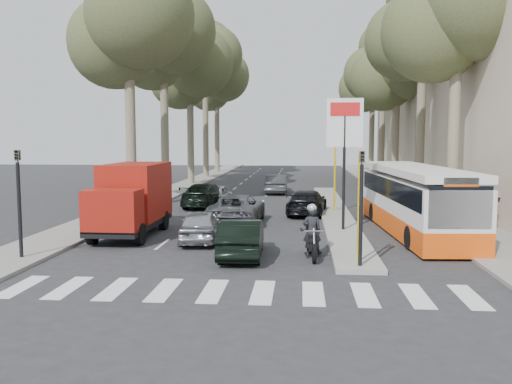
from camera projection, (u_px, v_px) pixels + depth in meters
ground at (256, 258)px, 18.02m from camera, size 120.00×120.00×0.00m
sidewalk_right at (392, 188)px, 42.10m from camera, size 3.20×70.00×0.12m
median_left at (190, 184)px, 46.43m from camera, size 2.40×64.00×0.12m
traffic_island at (334, 212)px, 28.65m from camera, size 1.50×26.00×0.16m
building_far at (454, 94)px, 49.67m from camera, size 11.00×20.00×16.00m
billboard at (344, 145)px, 22.34m from camera, size 1.50×12.10×5.60m
traffic_light_island at (361, 189)px, 16.02m from camera, size 0.16×0.41×3.60m
traffic_light_left at (18, 185)px, 17.40m from camera, size 0.16×0.41×3.60m
tree_l_a at (131, 20)px, 29.63m from camera, size 7.40×7.20×14.10m
tree_l_b at (165, 35)px, 37.50m from camera, size 7.40×7.20×14.88m
tree_l_c at (191, 65)px, 45.52m from camera, size 7.40×7.20×13.71m
tree_l_d at (207, 58)px, 53.29m from camera, size 7.40×7.20×15.66m
tree_l_e at (218, 78)px, 61.34m from camera, size 7.40×7.20×14.49m
tree_r_a at (460, 5)px, 26.26m from camera, size 7.40×7.20×14.10m
tree_r_b at (425, 19)px, 34.08m from camera, size 7.40×7.20×15.27m
tree_r_c at (399, 64)px, 42.21m from camera, size 7.40×7.20×13.32m
tree_r_d at (385, 61)px, 49.99m from camera, size 7.40×7.20×14.88m
tree_r_e at (374, 78)px, 57.99m from camera, size 7.40×7.20×14.10m
silver_hatchback at (199, 225)px, 20.81m from camera, size 1.86×3.79×1.24m
dark_hatchback at (242, 238)px, 18.12m from camera, size 1.48×3.92×1.28m
queue_car_a at (237, 209)px, 25.28m from camera, size 2.40×4.95×1.36m
queue_car_b at (307, 202)px, 28.12m from camera, size 2.34×4.61×1.28m
queue_car_c at (217, 195)px, 32.32m from camera, size 1.68×3.64×1.21m
queue_car_d at (276, 184)px, 38.84m from camera, size 1.43×4.07×1.34m
queue_car_e at (206, 195)px, 31.22m from camera, size 2.43×4.94×1.38m
red_truck at (132, 198)px, 22.07m from camera, size 2.13×5.48×2.92m
city_bus at (414, 198)px, 22.57m from camera, size 3.01×10.79×2.81m
motorcycle at (311, 232)px, 18.10m from camera, size 0.80×2.15×1.82m
pedestrian_near at (427, 205)px, 24.59m from camera, size 0.63×1.01×1.59m
pedestrian_far at (497, 210)px, 23.44m from camera, size 1.05×0.94×1.53m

